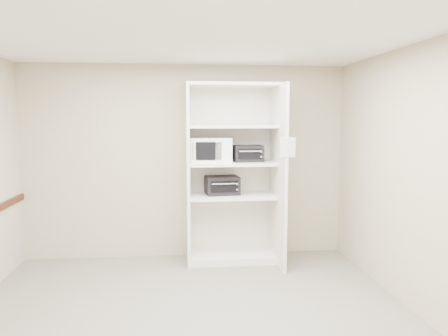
{
  "coord_description": "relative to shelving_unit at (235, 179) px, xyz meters",
  "views": [
    {
      "loc": [
        -0.12,
        -4.14,
        1.94
      ],
      "look_at": [
        0.47,
        1.37,
        1.33
      ],
      "focal_mm": 35.0,
      "sensor_mm": 36.0,
      "label": 1
    }
  ],
  "objects": [
    {
      "name": "microwave",
      "position": [
        -0.33,
        0.02,
        0.4
      ],
      "size": [
        0.57,
        0.45,
        0.33
      ],
      "primitive_type": "cube",
      "rotation": [
        0.0,
        0.0,
        -0.07
      ],
      "color": "white",
      "rests_on": "shelving_unit"
    },
    {
      "name": "paper_sign",
      "position": [
        0.56,
        -0.63,
        0.47
      ],
      "size": [
        0.19,
        0.02,
        0.24
      ],
      "primitive_type": "cube",
      "rotation": [
        0.0,
        0.0,
        0.09
      ],
      "color": "white",
      "rests_on": "shelving_unit"
    },
    {
      "name": "shelving_unit",
      "position": [
        0.0,
        0.0,
        0.0
      ],
      "size": [
        1.24,
        0.92,
        2.42
      ],
      "color": "silver",
      "rests_on": "floor"
    },
    {
      "name": "wall_front",
      "position": [
        -0.67,
        -3.7,
        0.22
      ],
      "size": [
        4.5,
        0.02,
        2.7
      ],
      "primitive_type": "cube",
      "color": "beige",
      "rests_on": "ground"
    },
    {
      "name": "toaster_oven_lower",
      "position": [
        -0.18,
        0.05,
        -0.09
      ],
      "size": [
        0.47,
        0.37,
        0.25
      ],
      "primitive_type": "cube",
      "rotation": [
        0.0,
        0.0,
        0.08
      ],
      "color": "black",
      "rests_on": "shelving_unit"
    },
    {
      "name": "floor",
      "position": [
        -0.67,
        -1.7,
        -1.13
      ],
      "size": [
        4.5,
        4.0,
        0.01
      ],
      "primitive_type": "cube",
      "color": "slate",
      "rests_on": "ground"
    },
    {
      "name": "wall_right",
      "position": [
        1.58,
        -1.7,
        0.22
      ],
      "size": [
        0.02,
        4.0,
        2.7
      ],
      "primitive_type": "cube",
      "color": "beige",
      "rests_on": "ground"
    },
    {
      "name": "ceiling",
      "position": [
        -0.67,
        -1.7,
        1.57
      ],
      "size": [
        4.5,
        4.0,
        0.01
      ],
      "primitive_type": "cube",
      "color": "white"
    },
    {
      "name": "toaster_oven_upper",
      "position": [
        0.18,
        0.02,
        0.35
      ],
      "size": [
        0.4,
        0.3,
        0.22
      ],
      "primitive_type": "cube",
      "rotation": [
        0.0,
        0.0,
        0.03
      ],
      "color": "black",
      "rests_on": "shelving_unit"
    },
    {
      "name": "wall_back",
      "position": [
        -0.67,
        0.3,
        0.22
      ],
      "size": [
        4.5,
        0.02,
        2.7
      ],
      "primitive_type": "cube",
      "color": "beige",
      "rests_on": "ground"
    }
  ]
}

